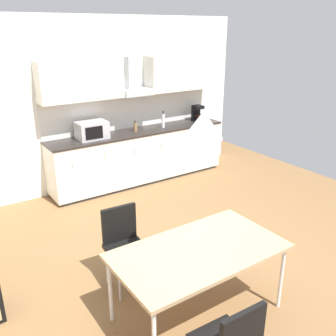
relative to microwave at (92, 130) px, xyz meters
name	(u,v)px	position (x,y,z in m)	size (l,w,h in m)	color
ground_plane	(193,271)	(0.00, -2.68, -1.08)	(7.66, 8.92, 0.02)	brown
wall_back	(82,106)	(0.00, 0.34, 0.34)	(6.13, 0.10, 2.81)	white
kitchen_counter	(140,156)	(0.87, 0.00, -0.60)	(3.25, 0.61, 0.93)	#333333
backsplash_tile	(131,112)	(0.87, 0.28, 0.15)	(3.23, 0.02, 0.57)	silver
upper_wall_cabinets	(134,77)	(0.87, 0.12, 0.77)	(3.23, 0.40, 0.62)	silver
microwave	(92,130)	(0.00, 0.00, 0.00)	(0.48, 0.35, 0.28)	#ADADB2
coffee_maker	(197,113)	(2.16, 0.03, 0.01)	(0.18, 0.19, 0.30)	black
bottle_brown	(135,127)	(0.79, 0.00, -0.06)	(0.07, 0.07, 0.19)	brown
bottle_white	(163,120)	(1.34, -0.04, -0.01)	(0.06, 0.06, 0.30)	white
dining_table	(199,253)	(-0.39, -3.25, -0.39)	(1.57, 0.88, 0.72)	tan
chair_far_left	(123,239)	(-0.74, -2.42, -0.54)	(0.43, 0.43, 0.87)	black
pendant_lamp	(203,125)	(-0.39, -3.25, 0.81)	(0.32, 0.32, 0.22)	silver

